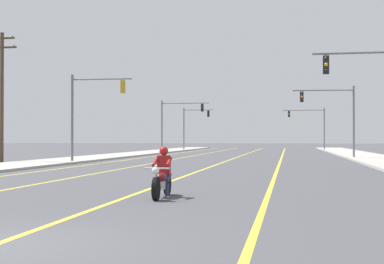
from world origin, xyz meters
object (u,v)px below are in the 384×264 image
object	(u,v)px
traffic_signal_near_right	(378,89)
utility_pole_left_near	(2,93)
traffic_signal_near_left	(89,105)
traffic_signal_mid_right	(336,110)
traffic_signal_mid_left	(176,118)
traffic_signal_far_right	(312,122)
motorcycle_with_rider	(162,177)
traffic_signal_far_left	(192,122)

from	to	relation	value
traffic_signal_near_right	utility_pole_left_near	bearing A→B (deg)	160.09
traffic_signal_near_left	traffic_signal_mid_right	bearing A→B (deg)	34.07
traffic_signal_mid_left	utility_pole_left_near	world-z (taller)	utility_pole_left_near
traffic_signal_near_left	traffic_signal_far_right	size ratio (longest dim) A/B	1.00
motorcycle_with_rider	traffic_signal_near_left	size ratio (longest dim) A/B	0.35
traffic_signal_mid_left	traffic_signal_far_right	distance (m)	24.90
traffic_signal_mid_right	traffic_signal_mid_left	distance (m)	23.04
traffic_signal_near_left	traffic_signal_mid_left	bearing A→B (deg)	88.51
motorcycle_with_rider	traffic_signal_far_left	world-z (taller)	traffic_signal_far_left
traffic_signal_mid_left	traffic_signal_near_left	bearing A→B (deg)	-91.49
traffic_signal_mid_left	utility_pole_left_near	bearing A→B (deg)	-103.60
traffic_signal_near_left	traffic_signal_mid_left	size ratio (longest dim) A/B	1.00
utility_pole_left_near	traffic_signal_near_left	bearing A→B (deg)	7.57
traffic_signal_mid_right	utility_pole_left_near	world-z (taller)	utility_pole_left_near
traffic_signal_far_left	traffic_signal_near_left	bearing A→B (deg)	-90.02
motorcycle_with_rider	traffic_signal_mid_left	xyz separation A→B (m)	(-9.46, 49.58, 3.57)
traffic_signal_near_right	traffic_signal_mid_right	xyz separation A→B (m)	(-0.27, 21.57, 0.05)
traffic_signal_near_right	traffic_signal_far_left	size ratio (longest dim) A/B	1.00
traffic_signal_near_right	traffic_signal_far_right	xyz separation A→B (m)	(-0.91, 55.83, 0.09)
traffic_signal_far_right	utility_pole_left_near	xyz separation A→B (m)	(-23.25, -47.08, 0.76)
traffic_signal_mid_left	utility_pole_left_near	size ratio (longest dim) A/B	0.68
motorcycle_with_rider	traffic_signal_near_right	bearing A→B (deg)	57.88
traffic_signal_near_right	traffic_signal_far_right	size ratio (longest dim) A/B	1.00
utility_pole_left_near	traffic_signal_far_right	bearing A→B (deg)	63.72
motorcycle_with_rider	utility_pole_left_near	distance (m)	27.14
traffic_signal_near_right	traffic_signal_mid_right	distance (m)	21.57
motorcycle_with_rider	traffic_signal_near_right	xyz separation A→B (m)	(7.85, 12.50, 3.48)
traffic_signal_far_right	traffic_signal_near_left	bearing A→B (deg)	-110.30
traffic_signal_near_left	traffic_signal_far_left	distance (m)	43.09
traffic_signal_near_right	traffic_signal_far_left	distance (m)	55.65
traffic_signal_far_left	utility_pole_left_near	size ratio (longest dim) A/B	0.68
utility_pole_left_near	traffic_signal_far_left	bearing A→B (deg)	82.03
traffic_signal_near_left	traffic_signal_near_right	bearing A→B (deg)	-27.96
traffic_signal_mid_left	utility_pole_left_near	xyz separation A→B (m)	(-6.85, -28.33, 0.77)
traffic_signal_near_left	traffic_signal_mid_right	xyz separation A→B (m)	(17.75, 12.00, 0.05)
motorcycle_with_rider	traffic_signal_mid_right	bearing A→B (deg)	77.47
traffic_signal_far_right	traffic_signal_near_right	bearing A→B (deg)	-89.06
traffic_signal_mid_left	traffic_signal_far_right	bearing A→B (deg)	48.83
traffic_signal_near_right	traffic_signal_far_left	xyz separation A→B (m)	(-18.01, 52.66, -0.01)
traffic_signal_near_right	traffic_signal_far_right	world-z (taller)	same
traffic_signal_far_left	motorcycle_with_rider	bearing A→B (deg)	-81.13
traffic_signal_mid_right	traffic_signal_mid_left	bearing A→B (deg)	137.68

